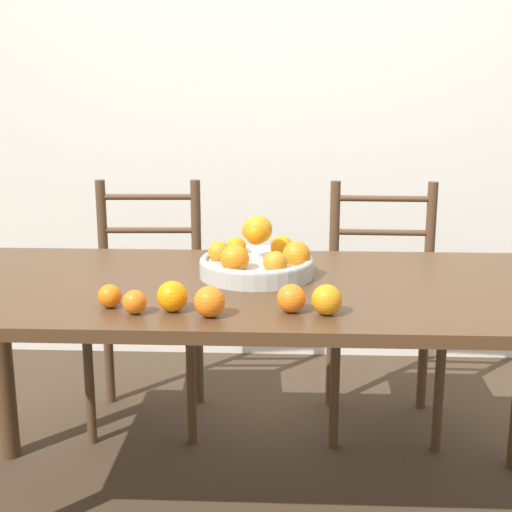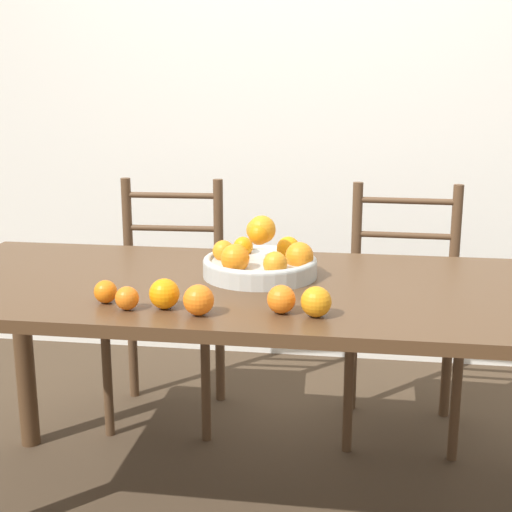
# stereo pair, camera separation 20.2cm
# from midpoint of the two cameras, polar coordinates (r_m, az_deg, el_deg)

# --- Properties ---
(wall_back) EXTENTS (8.00, 0.06, 2.60)m
(wall_back) POSITION_cam_midpoint_polar(r_m,az_deg,el_deg) (3.40, -0.67, 13.18)
(wall_back) COLOR silver
(wall_back) RESTS_ON ground_plane
(dining_table) EXTENTS (1.99, 0.83, 0.76)m
(dining_table) POSITION_cam_midpoint_polar(r_m,az_deg,el_deg) (2.09, -2.83, -4.69)
(dining_table) COLOR #4C331E
(dining_table) RESTS_ON ground_plane
(fruit_bowl) EXTENTS (0.34, 0.34, 0.19)m
(fruit_bowl) POSITION_cam_midpoint_polar(r_m,az_deg,el_deg) (2.13, -2.54, -0.37)
(fruit_bowl) COLOR #B2B7B2
(fruit_bowl) RESTS_ON dining_table
(orange_loose_0) EXTENTS (0.06, 0.06, 0.06)m
(orange_loose_0) POSITION_cam_midpoint_polar(r_m,az_deg,el_deg) (1.83, -12.84, -3.66)
(orange_loose_0) COLOR orange
(orange_loose_0) RESTS_ON dining_table
(orange_loose_1) EXTENTS (0.07, 0.07, 0.07)m
(orange_loose_1) POSITION_cam_midpoint_polar(r_m,az_deg,el_deg) (1.80, -0.37, -3.45)
(orange_loose_1) COLOR orange
(orange_loose_1) RESTS_ON dining_table
(orange_loose_2) EXTENTS (0.06, 0.06, 0.06)m
(orange_loose_2) POSITION_cam_midpoint_polar(r_m,az_deg,el_deg) (1.90, -14.64, -3.16)
(orange_loose_2) COLOR orange
(orange_loose_2) RESTS_ON dining_table
(orange_loose_3) EXTENTS (0.08, 0.08, 0.08)m
(orange_loose_3) POSITION_cam_midpoint_polar(r_m,az_deg,el_deg) (1.78, 2.45, -3.56)
(orange_loose_3) COLOR orange
(orange_loose_3) RESTS_ON dining_table
(orange_loose_4) EXTENTS (0.08, 0.08, 0.08)m
(orange_loose_4) POSITION_cam_midpoint_polar(r_m,az_deg,el_deg) (1.83, -9.87, -3.25)
(orange_loose_4) COLOR orange
(orange_loose_4) RESTS_ON dining_table
(orange_loose_5) EXTENTS (0.08, 0.08, 0.08)m
(orange_loose_5) POSITION_cam_midpoint_polar(r_m,az_deg,el_deg) (1.78, -7.01, -3.69)
(orange_loose_5) COLOR orange
(orange_loose_5) RESTS_ON dining_table
(chair_left) EXTENTS (0.44, 0.42, 0.95)m
(chair_left) POSITION_cam_midpoint_polar(r_m,az_deg,el_deg) (2.87, -10.75, -4.01)
(chair_left) COLOR #513823
(chair_left) RESTS_ON ground_plane
(chair_right) EXTENTS (0.43, 0.41, 0.95)m
(chair_right) POSITION_cam_midpoint_polar(r_m,az_deg,el_deg) (2.80, 8.10, -4.31)
(chair_right) COLOR #513823
(chair_right) RESTS_ON ground_plane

